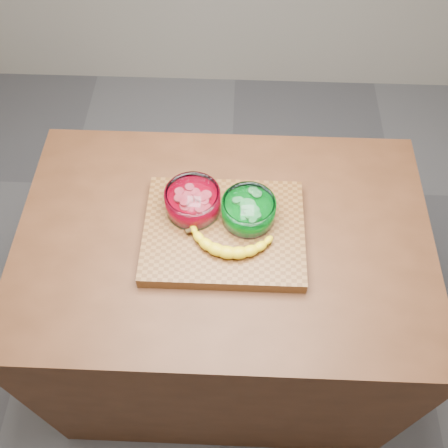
{
  "coord_description": "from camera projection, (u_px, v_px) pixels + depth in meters",
  "views": [
    {
      "loc": [
        0.03,
        -0.77,
        2.1
      ],
      "look_at": [
        0.0,
        0.0,
        0.96
      ],
      "focal_mm": 40.0,
      "sensor_mm": 36.0,
      "label": 1
    }
  ],
  "objects": [
    {
      "name": "counter",
      "position": [
        224.0,
        303.0,
        1.8
      ],
      "size": [
        1.2,
        0.8,
        0.9
      ],
      "primitive_type": "cube",
      "color": "#512C18",
      "rests_on": "ground"
    },
    {
      "name": "ground",
      "position": [
        224.0,
        347.0,
        2.17
      ],
      "size": [
        3.5,
        3.5,
        0.0
      ],
      "primitive_type": "plane",
      "color": "#5D5D62",
      "rests_on": "ground"
    },
    {
      "name": "cutting_board",
      "position": [
        224.0,
        232.0,
        1.41
      ],
      "size": [
        0.45,
        0.35,
        0.04
      ],
      "primitive_type": "cube",
      "color": "brown",
      "rests_on": "counter"
    },
    {
      "name": "banana",
      "position": [
        230.0,
        241.0,
        1.35
      ],
      "size": [
        0.27,
        0.13,
        0.04
      ],
      "primitive_type": null,
      "color": "yellow",
      "rests_on": "cutting_board"
    },
    {
      "name": "bowl_red",
      "position": [
        193.0,
        201.0,
        1.4
      ],
      "size": [
        0.16,
        0.16,
        0.07
      ],
      "color": "white",
      "rests_on": "cutting_board"
    },
    {
      "name": "bowl_green",
      "position": [
        248.0,
        210.0,
        1.39
      ],
      "size": [
        0.15,
        0.15,
        0.07
      ],
      "color": "white",
      "rests_on": "cutting_board"
    }
  ]
}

